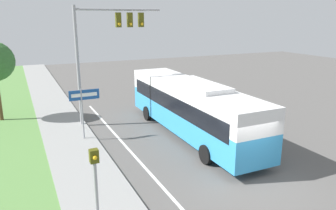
{
  "coord_description": "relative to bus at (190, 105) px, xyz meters",
  "views": [
    {
      "loc": [
        -8.5,
        -9.83,
        6.76
      ],
      "look_at": [
        -0.57,
        7.09,
        1.68
      ],
      "focal_mm": 35.0,
      "sensor_mm": 36.0,
      "label": 1
    }
  ],
  "objects": [
    {
      "name": "ground_plane",
      "position": [
        -0.37,
        -6.08,
        -1.82
      ],
      "size": [
        80.0,
        80.0,
        0.0
      ],
      "primitive_type": "plane",
      "color": "#565451"
    },
    {
      "name": "lane_divider_near",
      "position": [
        -3.97,
        -6.08,
        -1.82
      ],
      "size": [
        0.14,
        30.0,
        0.01
      ],
      "color": "silver",
      "rests_on": "ground_plane"
    },
    {
      "name": "bus",
      "position": [
        0.0,
        0.0,
        0.0
      ],
      "size": [
        2.64,
        12.1,
        3.3
      ],
      "color": "#3393D1",
      "rests_on": "ground_plane"
    },
    {
      "name": "signal_gantry",
      "position": [
        -3.65,
        4.4,
        3.54
      ],
      "size": [
        5.54,
        0.41,
        7.41
      ],
      "color": "#939399",
      "rests_on": "ground_plane"
    },
    {
      "name": "pedestrian_signal",
      "position": [
        -6.94,
        -6.28,
        0.05
      ],
      "size": [
        0.28,
        0.34,
        2.71
      ],
      "color": "#939399",
      "rests_on": "ground_plane"
    },
    {
      "name": "street_sign",
      "position": [
        -5.71,
        1.77,
        0.35
      ],
      "size": [
        1.64,
        0.08,
        2.94
      ],
      "color": "#939399",
      "rests_on": "ground_plane"
    }
  ]
}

